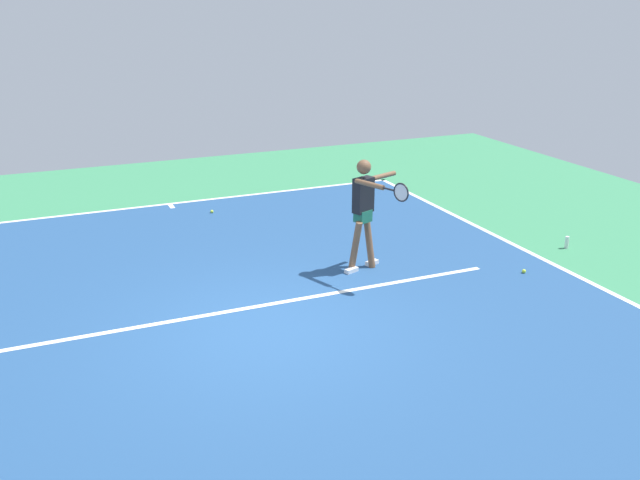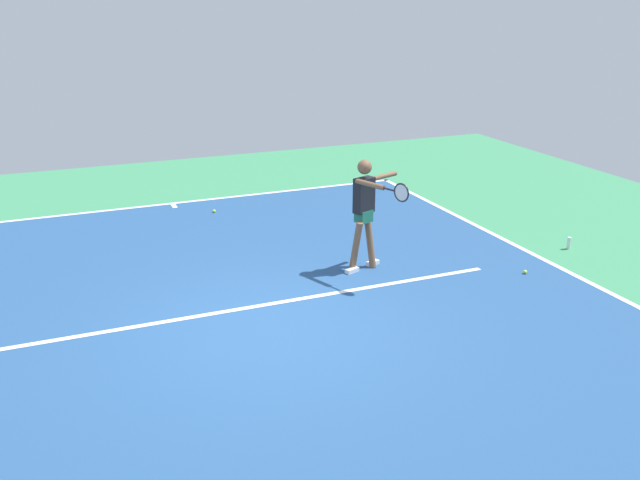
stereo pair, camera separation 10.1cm
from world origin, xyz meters
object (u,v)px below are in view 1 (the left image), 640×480
Objects in this scene: tennis_ball_far_corner at (212,211)px; tennis_ball_by_sideline at (524,271)px; water_bottle at (567,242)px; tennis_player at (365,206)px.

tennis_ball_far_corner is 6.52m from tennis_ball_by_sideline.
tennis_ball_far_corner is 1.00× the size of tennis_ball_by_sideline.
water_bottle reaches higher than tennis_ball_far_corner.
water_bottle is at bearing 152.00° from tennis_player.
water_bottle is at bearing -155.46° from tennis_ball_by_sideline.
tennis_ball_by_sideline is (-2.34, 1.20, -1.05)m from tennis_player.
tennis_player reaches higher than water_bottle.
tennis_ball_by_sideline is at bearing 126.17° from tennis_ball_far_corner.
tennis_player is 28.19× the size of tennis_ball_far_corner.
tennis_player is 4.46m from tennis_ball_far_corner.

